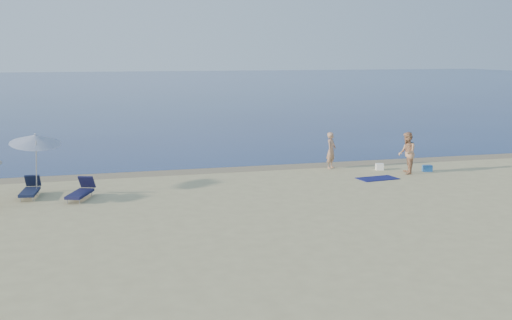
# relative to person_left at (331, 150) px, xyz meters

# --- Properties ---
(sea) EXTENTS (240.00, 160.00, 0.01)m
(sea) POSITION_rel_person_left_xyz_m (-3.60, 81.63, -0.88)
(sea) COLOR #0D1E50
(sea) RESTS_ON ground
(wet_sand_strip) EXTENTS (240.00, 1.60, 0.00)m
(wet_sand_strip) POSITION_rel_person_left_xyz_m (-3.60, 1.03, -0.88)
(wet_sand_strip) COLOR #847254
(wet_sand_strip) RESTS_ON ground
(person_left) EXTENTS (0.75, 0.75, 1.76)m
(person_left) POSITION_rel_person_left_xyz_m (0.00, 0.00, 0.00)
(person_left) COLOR tan
(person_left) RESTS_ON ground
(person_right) EXTENTS (1.03, 1.15, 1.95)m
(person_right) POSITION_rel_person_left_xyz_m (2.84, -2.25, 0.09)
(person_right) COLOR tan
(person_right) RESTS_ON ground
(beach_towel) EXTENTS (1.86, 1.18, 0.03)m
(beach_towel) POSITION_rel_person_left_xyz_m (1.01, -3.00, -0.87)
(beach_towel) COLOR #0E114A
(beach_towel) RESTS_ON ground
(white_bag) EXTENTS (0.42, 0.39, 0.31)m
(white_bag) POSITION_rel_person_left_xyz_m (2.09, -1.02, -0.73)
(white_bag) COLOR white
(white_bag) RESTS_ON ground
(blue_cooler) EXTENTS (0.46, 0.35, 0.30)m
(blue_cooler) POSITION_rel_person_left_xyz_m (4.09, -1.99, -0.73)
(blue_cooler) COLOR #205AAE
(blue_cooler) RESTS_ON ground
(umbrella_near) EXTENTS (2.46, 2.48, 2.60)m
(umbrella_near) POSITION_rel_person_left_xyz_m (-13.41, -2.25, 1.33)
(umbrella_near) COLOR silver
(umbrella_near) RESTS_ON ground
(lounger_left) EXTENTS (0.78, 1.83, 0.78)m
(lounger_left) POSITION_rel_person_left_xyz_m (-13.68, -2.66, -0.60)
(lounger_left) COLOR #151C3A
(lounger_left) RESTS_ON ground
(lounger_right) EXTENTS (1.21, 1.91, 0.80)m
(lounger_right) POSITION_rel_person_left_xyz_m (-11.78, -3.55, -0.59)
(lounger_right) COLOR #16173E
(lounger_right) RESTS_ON ground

